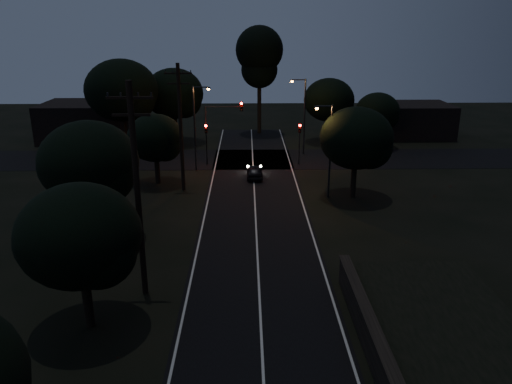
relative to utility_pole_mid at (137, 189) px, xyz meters
name	(u,v)px	position (x,y,z in m)	size (l,w,h in m)	color
road_surface	(254,193)	(6.00, 16.12, -5.73)	(60.00, 70.00, 0.03)	black
utility_pole_mid	(137,189)	(0.00, 0.00, 0.00)	(2.20, 0.30, 11.00)	black
utility_pole_far	(181,126)	(0.00, 17.00, -0.25)	(2.20, 0.30, 10.50)	black
tree_left_b	(83,239)	(-1.81, -3.11, -1.24)	(5.46, 5.46, 6.94)	black
tree_left_c	(92,165)	(-4.28, 6.87, -0.68)	(6.20, 6.20, 7.83)	black
tree_left_d	(157,139)	(-2.33, 18.90, -1.76)	(4.84, 4.84, 6.15)	black
tree_far_nw	(176,95)	(-2.76, 34.86, -0.15)	(6.81, 6.81, 8.63)	black
tree_far_w	(124,92)	(-7.72, 30.84, 0.72)	(7.79, 7.79, 9.93)	black
tree_far_ne	(331,101)	(15.21, 34.88, -0.92)	(5.89, 5.89, 7.45)	black
tree_far_e	(379,112)	(20.17, 31.90, -1.74)	(4.87, 4.87, 6.18)	black
tree_right_a	(359,140)	(14.20, 14.88, -0.98)	(5.77, 5.77, 7.34)	black
tall_pine	(259,56)	(7.00, 40.00, 3.80)	(5.83, 5.83, 13.25)	black
building_left	(87,121)	(-14.00, 37.00, -3.54)	(10.00, 8.00, 4.40)	black
building_right	(412,120)	(26.00, 38.00, -3.74)	(9.00, 7.00, 4.00)	black
signal_left	(206,137)	(1.40, 24.99, -2.90)	(0.28, 0.35, 4.10)	black
signal_right	(300,136)	(10.60, 24.99, -2.90)	(0.28, 0.35, 4.10)	black
signal_mast	(223,122)	(3.09, 24.99, -1.40)	(3.70, 0.35, 6.25)	black
streetlight_a	(196,123)	(0.69, 23.00, -1.10)	(1.66, 0.26, 8.00)	black
streetlight_b	(303,111)	(11.31, 29.00, -1.10)	(1.66, 0.26, 8.00)	black
streetlight_c	(328,145)	(11.83, 15.00, -1.39)	(1.46, 0.26, 7.50)	black
car	(255,171)	(6.09, 20.42, -5.14)	(1.42, 3.53, 1.20)	black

